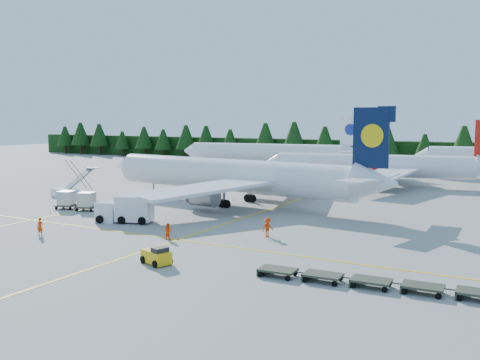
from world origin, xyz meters
The scene contains 16 objects.
ground centered at (0.00, 0.00, 0.00)m, with size 320.00×320.00×0.00m, color #969792.
taxi_stripe_a centered at (-14.00, 20.00, 0.01)m, with size 0.25×120.00×0.01m, color yellow.
taxi_stripe_b centered at (6.00, 20.00, 0.01)m, with size 0.25×120.00×0.01m, color yellow.
taxi_stripe_cross centered at (0.00, -6.00, 0.01)m, with size 80.00×0.25×0.01m, color yellow.
treeline_hedge centered at (0.00, 82.00, 3.00)m, with size 220.00×4.00×6.00m, color black.
airliner_navy centered at (-1.51, 14.77, 3.76)m, with size 42.97×35.18×12.51m.
airliner_red centered at (9.99, 43.19, 3.33)m, with size 37.73×30.75×11.08m.
airliner_far_left centered at (-19.81, 61.05, 3.74)m, with size 40.94×9.14×11.94m.
airstairs centered at (-24.21, 8.58, 0.90)m, with size 5.20×6.95×4.12m.
service_truck centered at (-4.07, -1.88, 1.45)m, with size 6.47×4.07×2.94m.
baggage_tug centered at (9.52, -13.65, 0.65)m, with size 2.78×2.07×1.33m.
dolly_train centered at (25.70, -11.22, 0.49)m, with size 15.82×3.33×0.15m.
uld_pair centered at (-14.79, 1.37, 1.27)m, with size 6.05×2.86×1.89m.
crew_a centered at (-6.62, -11.14, 0.89)m, with size 0.65×0.42×1.77m, color #F33905.
crew_b centered at (5.10, -6.35, 0.78)m, with size 0.76×0.59×1.57m, color #FF4B05.
crew_c centered at (12.82, -0.86, 0.94)m, with size 0.77×0.52×1.87m, color red.
Camera 1 is at (35.06, -45.91, 11.28)m, focal length 40.00 mm.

